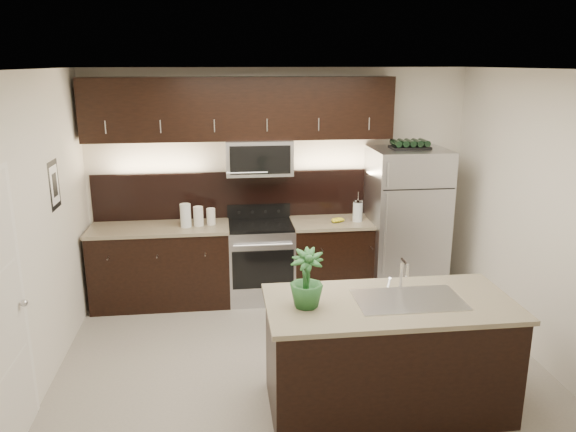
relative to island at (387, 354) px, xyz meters
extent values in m
plane|color=gray|center=(-0.60, 0.64, -0.47)|extent=(4.50, 4.50, 0.00)
cube|color=silver|center=(-0.60, 2.64, 0.88)|extent=(4.50, 0.02, 2.70)
cube|color=silver|center=(-0.60, -1.36, 0.88)|extent=(4.50, 0.02, 2.70)
cube|color=silver|center=(-2.85, 0.64, 0.88)|extent=(0.02, 4.00, 2.70)
cube|color=silver|center=(1.65, 0.64, 0.88)|extent=(0.02, 4.00, 2.70)
cube|color=white|center=(-0.60, 0.64, 2.23)|extent=(4.50, 4.00, 0.02)
cube|color=silver|center=(-2.83, -0.16, 0.54)|extent=(0.04, 0.80, 2.02)
sphere|color=silver|center=(-2.80, 0.16, 0.53)|extent=(0.06, 0.06, 0.06)
cube|color=black|center=(-2.84, 1.39, 1.18)|extent=(0.01, 0.32, 0.46)
cube|color=white|center=(-2.83, 1.39, 1.18)|extent=(0.00, 0.24, 0.36)
cube|color=black|center=(-2.01, 2.33, -0.02)|extent=(1.57, 0.62, 0.90)
cube|color=black|center=(0.11, 2.33, -0.02)|extent=(1.16, 0.62, 0.90)
cube|color=#B2B2B7|center=(-0.85, 2.33, -0.02)|extent=(0.76, 0.62, 0.90)
cube|color=black|center=(-0.85, 2.33, 0.44)|extent=(0.76, 0.60, 0.03)
cube|color=tan|center=(-2.01, 2.33, 0.45)|extent=(1.59, 0.65, 0.04)
cube|color=tan|center=(0.11, 2.33, 0.45)|extent=(1.18, 0.65, 0.04)
cube|color=black|center=(-1.05, 2.63, 0.75)|extent=(3.49, 0.02, 0.56)
cube|color=#B2B2B7|center=(-0.85, 2.44, 1.23)|extent=(0.76, 0.40, 0.40)
cube|color=black|center=(-1.05, 2.48, 1.78)|extent=(3.49, 0.33, 0.70)
cube|color=black|center=(0.00, 0.00, -0.02)|extent=(1.90, 0.90, 0.90)
cube|color=tan|center=(0.00, 0.00, 0.45)|extent=(1.96, 0.96, 0.04)
cube|color=silver|center=(0.15, 0.00, 0.47)|extent=(0.84, 0.50, 0.01)
cylinder|color=silver|center=(0.15, 0.21, 0.59)|extent=(0.03, 0.03, 0.24)
cylinder|color=silver|center=(0.15, 0.14, 0.74)|extent=(0.02, 0.14, 0.02)
cylinder|color=silver|center=(0.15, 0.07, 0.69)|extent=(0.02, 0.02, 0.10)
cube|color=#B2B2B7|center=(0.88, 2.27, 0.42)|extent=(0.86, 0.78, 1.79)
cube|color=black|center=(0.88, 2.27, 1.33)|extent=(0.44, 0.27, 0.03)
cylinder|color=black|center=(0.71, 2.27, 1.38)|extent=(0.07, 0.25, 0.07)
cylinder|color=black|center=(0.80, 2.27, 1.38)|extent=(0.07, 0.25, 0.07)
cylinder|color=black|center=(0.88, 2.27, 1.38)|extent=(0.07, 0.25, 0.07)
cylinder|color=black|center=(0.97, 2.27, 1.38)|extent=(0.07, 0.25, 0.07)
cylinder|color=black|center=(1.05, 2.27, 1.38)|extent=(0.07, 0.25, 0.07)
imported|color=#225525|center=(-0.67, -0.02, 0.70)|extent=(0.30, 0.30, 0.46)
cylinder|color=silver|center=(-1.71, 2.28, 0.60)|extent=(0.12, 0.12, 0.27)
cylinder|color=silver|center=(-1.56, 2.32, 0.58)|extent=(0.11, 0.11, 0.22)
cylinder|color=silver|center=(-1.42, 2.35, 0.56)|extent=(0.10, 0.10, 0.19)
cylinder|color=silver|center=(0.29, 2.28, 0.58)|extent=(0.11, 0.11, 0.23)
cylinder|color=silver|center=(0.29, 2.28, 0.71)|extent=(0.12, 0.12, 0.02)
cylinder|color=silver|center=(0.29, 2.28, 0.77)|extent=(0.01, 0.01, 0.09)
ellipsoid|color=gold|center=(0.00, 2.25, 0.49)|extent=(0.20, 0.18, 0.05)
camera|label=1|loc=(-1.29, -3.95, 2.28)|focal=35.00mm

